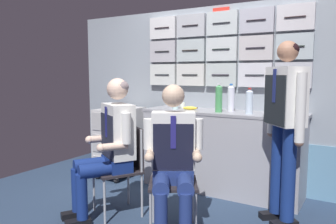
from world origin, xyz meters
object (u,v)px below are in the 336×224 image
at_px(folding_chair_left, 126,160).
at_px(coffee_cup_spare, 182,105).
at_px(crew_member_right, 173,154).
at_px(water_bottle_tall, 231,98).
at_px(crew_member_left, 110,141).
at_px(crew_member_standing, 285,118).
at_px(service_trolley, 120,140).
at_px(snack_banana, 190,108).
at_px(folding_chair_right, 173,170).

bearing_deg(folding_chair_left, coffee_cup_spare, 91.41).
distance_m(crew_member_right, water_bottle_tall, 1.31).
relative_size(crew_member_left, crew_member_standing, 0.80).
relative_size(crew_member_left, coffee_cup_spare, 19.91).
distance_m(service_trolley, folding_chair_left, 1.20).
relative_size(crew_member_left, crew_member_right, 1.04).
bearing_deg(snack_banana, coffee_cup_spare, 137.53).
relative_size(service_trolley, crew_member_standing, 0.55).
height_order(folding_chair_left, coffee_cup_spare, coffee_cup_spare).
bearing_deg(snack_banana, folding_chair_left, -100.17).
height_order(folding_chair_right, snack_banana, snack_banana).
height_order(crew_member_left, crew_member_standing, crew_member_standing).
relative_size(crew_member_standing, water_bottle_tall, 5.24).
relative_size(folding_chair_left, crew_member_standing, 0.51).
height_order(service_trolley, snack_banana, snack_banana).
distance_m(crew_member_standing, coffee_cup_spare, 1.52).
relative_size(crew_member_left, folding_chair_right, 1.56).
bearing_deg(crew_member_standing, crew_member_right, -135.11).
bearing_deg(coffee_cup_spare, folding_chair_left, -88.59).
distance_m(crew_member_left, crew_member_standing, 1.59).
height_order(service_trolley, folding_chair_right, service_trolley).
distance_m(folding_chair_left, crew_member_right, 0.68).
bearing_deg(folding_chair_right, water_bottle_tall, 85.05).
bearing_deg(crew_member_right, crew_member_standing, 44.89).
bearing_deg(water_bottle_tall, crew_member_standing, -37.69).
xyz_separation_m(crew_member_left, folding_chair_right, (0.63, 0.09, -0.21)).
xyz_separation_m(water_bottle_tall, coffee_cup_spare, (-0.67, 0.10, -0.12)).
bearing_deg(snack_banana, water_bottle_tall, 10.92).
height_order(crew_member_left, water_bottle_tall, crew_member_left).
xyz_separation_m(folding_chair_left, folding_chair_right, (0.55, -0.04, 0.00)).
distance_m(crew_member_left, snack_banana, 1.17).
relative_size(folding_chair_right, water_bottle_tall, 2.70).
bearing_deg(crew_member_left, water_bottle_tall, 59.01).
xyz_separation_m(crew_member_standing, water_bottle_tall, (-0.70, 0.54, 0.11)).
height_order(folding_chair_left, crew_member_right, crew_member_right).
relative_size(folding_chair_left, folding_chair_right, 1.00).
bearing_deg(crew_member_left, folding_chair_right, 8.13).
relative_size(folding_chair_left, crew_member_right, 0.67).
distance_m(folding_chair_left, crew_member_standing, 1.51).
relative_size(service_trolley, crew_member_left, 0.69).
bearing_deg(snack_banana, folding_chair_right, -70.21).
xyz_separation_m(service_trolley, crew_member_standing, (2.15, -0.35, 0.48)).
relative_size(service_trolley, snack_banana, 5.20).
bearing_deg(service_trolley, snack_banana, 5.88).
distance_m(crew_member_standing, water_bottle_tall, 0.89).
bearing_deg(snack_banana, crew_member_standing, -21.14).
relative_size(folding_chair_left, water_bottle_tall, 2.70).
bearing_deg(service_trolley, crew_member_left, -54.65).
bearing_deg(folding_chair_left, crew_member_left, -121.61).
height_order(service_trolley, coffee_cup_spare, coffee_cup_spare).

